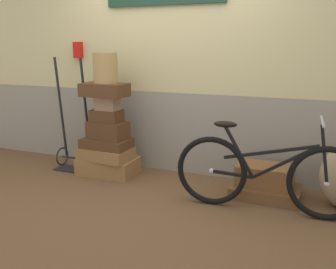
{
  "coord_description": "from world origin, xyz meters",
  "views": [
    {
      "loc": [
        1.64,
        -3.37,
        1.52
      ],
      "look_at": [
        0.17,
        0.24,
        0.59
      ],
      "focal_mm": 39.92,
      "sensor_mm": 36.0,
      "label": 1
    }
  ],
  "objects_px": {
    "suitcase_3": "(108,130)",
    "suitcase_7": "(265,191)",
    "luggage_trolley": "(74,141)",
    "bicycle": "(266,175)",
    "suitcase_4": "(107,116)",
    "suitcase_0": "(108,166)",
    "suitcase_1": "(106,153)",
    "suitcase_5": "(107,103)",
    "suitcase_6": "(105,90)",
    "suitcase_2": "(107,143)",
    "wicker_basket": "(105,68)",
    "suitcase_8": "(265,175)"
  },
  "relations": [
    {
      "from": "suitcase_8",
      "to": "wicker_basket",
      "type": "height_order",
      "value": "wicker_basket"
    },
    {
      "from": "suitcase_4",
      "to": "suitcase_7",
      "type": "xyz_separation_m",
      "value": [
        1.86,
        0.0,
        -0.66
      ]
    },
    {
      "from": "suitcase_1",
      "to": "bicycle",
      "type": "bearing_deg",
      "value": -5.53
    },
    {
      "from": "suitcase_4",
      "to": "suitcase_8",
      "type": "bearing_deg",
      "value": 0.43
    },
    {
      "from": "suitcase_7",
      "to": "suitcase_4",
      "type": "bearing_deg",
      "value": -179.42
    },
    {
      "from": "suitcase_3",
      "to": "bicycle",
      "type": "bearing_deg",
      "value": -4.79
    },
    {
      "from": "suitcase_1",
      "to": "suitcase_5",
      "type": "xyz_separation_m",
      "value": [
        0.03,
        0.02,
        0.6
      ]
    },
    {
      "from": "suitcase_1",
      "to": "bicycle",
      "type": "relative_size",
      "value": 0.35
    },
    {
      "from": "suitcase_3",
      "to": "suitcase_7",
      "type": "distance_m",
      "value": 1.9
    },
    {
      "from": "bicycle",
      "to": "luggage_trolley",
      "type": "bearing_deg",
      "value": 170.45
    },
    {
      "from": "suitcase_7",
      "to": "wicker_basket",
      "type": "height_order",
      "value": "wicker_basket"
    },
    {
      "from": "suitcase_8",
      "to": "suitcase_0",
      "type": "bearing_deg",
      "value": -179.2
    },
    {
      "from": "suitcase_5",
      "to": "suitcase_7",
      "type": "height_order",
      "value": "suitcase_5"
    },
    {
      "from": "suitcase_2",
      "to": "suitcase_6",
      "type": "relative_size",
      "value": 1.09
    },
    {
      "from": "suitcase_2",
      "to": "suitcase_5",
      "type": "relative_size",
      "value": 2.17
    },
    {
      "from": "suitcase_4",
      "to": "wicker_basket",
      "type": "xyz_separation_m",
      "value": [
        0.01,
        -0.0,
        0.55
      ]
    },
    {
      "from": "suitcase_0",
      "to": "suitcase_5",
      "type": "xyz_separation_m",
      "value": [
        0.03,
        -0.03,
        0.77
      ]
    },
    {
      "from": "suitcase_1",
      "to": "wicker_basket",
      "type": "bearing_deg",
      "value": 60.1
    },
    {
      "from": "suitcase_4",
      "to": "bicycle",
      "type": "bearing_deg",
      "value": -10.67
    },
    {
      "from": "suitcase_3",
      "to": "suitcase_6",
      "type": "relative_size",
      "value": 0.87
    },
    {
      "from": "suitcase_1",
      "to": "suitcase_4",
      "type": "relative_size",
      "value": 1.74
    },
    {
      "from": "suitcase_2",
      "to": "suitcase_4",
      "type": "height_order",
      "value": "suitcase_4"
    },
    {
      "from": "wicker_basket",
      "to": "suitcase_8",
      "type": "bearing_deg",
      "value": 0.58
    },
    {
      "from": "bicycle",
      "to": "suitcase_2",
      "type": "bearing_deg",
      "value": 170.24
    },
    {
      "from": "suitcase_3",
      "to": "wicker_basket",
      "type": "relative_size",
      "value": 1.32
    },
    {
      "from": "suitcase_1",
      "to": "suitcase_5",
      "type": "bearing_deg",
      "value": 28.05
    },
    {
      "from": "suitcase_6",
      "to": "suitcase_7",
      "type": "bearing_deg",
      "value": 2.42
    },
    {
      "from": "suitcase_3",
      "to": "suitcase_7",
      "type": "height_order",
      "value": "suitcase_3"
    },
    {
      "from": "suitcase_1",
      "to": "suitcase_4",
      "type": "height_order",
      "value": "suitcase_4"
    },
    {
      "from": "suitcase_1",
      "to": "suitcase_2",
      "type": "xyz_separation_m",
      "value": [
        0.01,
        0.0,
        0.12
      ]
    },
    {
      "from": "luggage_trolley",
      "to": "suitcase_2",
      "type": "bearing_deg",
      "value": -8.78
    },
    {
      "from": "suitcase_3",
      "to": "suitcase_4",
      "type": "height_order",
      "value": "suitcase_4"
    },
    {
      "from": "wicker_basket",
      "to": "luggage_trolley",
      "type": "relative_size",
      "value": 0.25
    },
    {
      "from": "luggage_trolley",
      "to": "bicycle",
      "type": "distance_m",
      "value": 2.45
    },
    {
      "from": "suitcase_6",
      "to": "luggage_trolley",
      "type": "distance_m",
      "value": 0.86
    },
    {
      "from": "suitcase_0",
      "to": "suitcase_5",
      "type": "bearing_deg",
      "value": -39.8
    },
    {
      "from": "suitcase_3",
      "to": "bicycle",
      "type": "distance_m",
      "value": 1.92
    },
    {
      "from": "suitcase_8",
      "to": "luggage_trolley",
      "type": "distance_m",
      "value": 2.37
    },
    {
      "from": "suitcase_2",
      "to": "suitcase_4",
      "type": "relative_size",
      "value": 1.62
    },
    {
      "from": "suitcase_3",
      "to": "wicker_basket",
      "type": "bearing_deg",
      "value": 138.18
    },
    {
      "from": "suitcase_8",
      "to": "suitcase_7",
      "type": "bearing_deg",
      "value": -52.17
    },
    {
      "from": "suitcase_6",
      "to": "wicker_basket",
      "type": "distance_m",
      "value": 0.25
    },
    {
      "from": "suitcase_0",
      "to": "suitcase_3",
      "type": "height_order",
      "value": "suitcase_3"
    },
    {
      "from": "luggage_trolley",
      "to": "suitcase_7",
      "type": "bearing_deg",
      "value": -1.27
    },
    {
      "from": "suitcase_7",
      "to": "bicycle",
      "type": "height_order",
      "value": "bicycle"
    },
    {
      "from": "suitcase_4",
      "to": "wicker_basket",
      "type": "height_order",
      "value": "wicker_basket"
    },
    {
      "from": "suitcase_6",
      "to": "suitcase_3",
      "type": "bearing_deg",
      "value": 34.51
    },
    {
      "from": "suitcase_7",
      "to": "suitcase_8",
      "type": "height_order",
      "value": "suitcase_8"
    },
    {
      "from": "suitcase_1",
      "to": "suitcase_3",
      "type": "distance_m",
      "value": 0.28
    },
    {
      "from": "bicycle",
      "to": "suitcase_1",
      "type": "bearing_deg",
      "value": 170.34
    }
  ]
}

